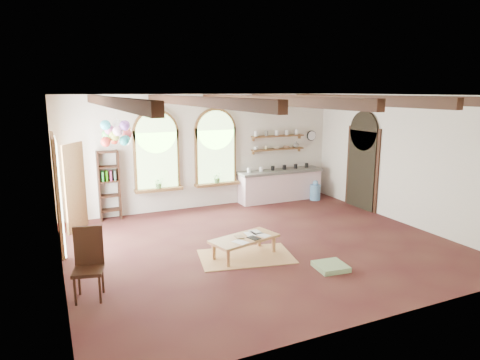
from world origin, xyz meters
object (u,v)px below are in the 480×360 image
balloon_cluster (117,133)px  kitchen_counter (280,185)px  side_chair (89,279)px  coffee_table (244,240)px

balloon_cluster → kitchen_counter: bearing=11.1°
kitchen_counter → side_chair: (-5.94, -4.23, -0.14)m
kitchen_counter → balloon_cluster: 5.32m
balloon_cluster → coffee_table: bearing=-53.7°
kitchen_counter → coffee_table: kitchen_counter is taller
side_chair → balloon_cluster: size_ratio=1.01×
coffee_table → side_chair: bearing=-169.1°
kitchen_counter → side_chair: 7.30m
kitchen_counter → side_chair: bearing=-144.6°
side_chair → coffee_table: bearing=10.9°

